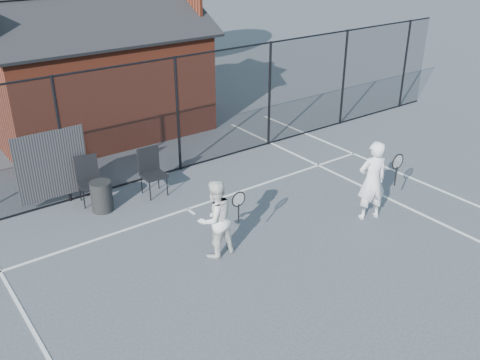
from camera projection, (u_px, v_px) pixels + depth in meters
ground at (271, 271)px, 10.03m from camera, size 80.00×80.00×0.00m
court_lines at (320, 308)px, 9.07m from camera, size 11.02×18.00×0.01m
fence at (131, 128)px, 12.86m from camera, size 22.04×3.00×3.00m
clubhouse at (96, 80)px, 16.12m from camera, size 6.50×4.36×4.19m
player_front at (372, 180)px, 11.49m from camera, size 0.86×0.69×1.80m
player_back at (215, 219)px, 10.21m from camera, size 0.87×0.65×1.60m
chair_left at (90, 181)px, 12.26m from camera, size 0.61×0.62×1.09m
chair_right at (153, 173)px, 12.63m from camera, size 0.55×0.57×1.12m
waste_bin at (102, 196)px, 12.01m from camera, size 0.55×0.55×0.71m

